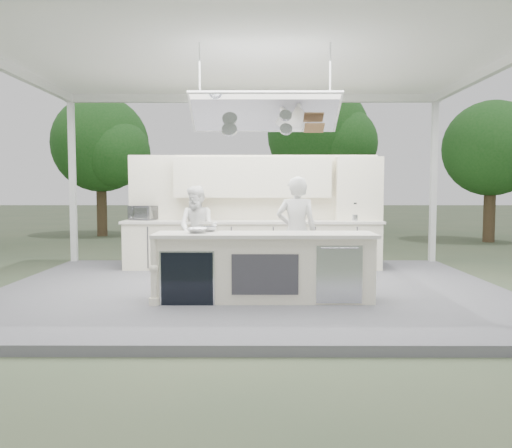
{
  "coord_description": "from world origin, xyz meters",
  "views": [
    {
      "loc": [
        0.1,
        -7.9,
        1.69
      ],
      "look_at": [
        0.07,
        0.4,
        1.11
      ],
      "focal_mm": 35.0,
      "sensor_mm": 36.0,
      "label": 1
    }
  ],
  "objects_px": {
    "demo_island": "(263,266)",
    "sous_chef": "(198,229)",
    "head_chef": "(297,232)",
    "back_counter": "(252,244)"
  },
  "relations": [
    {
      "from": "demo_island",
      "to": "head_chef",
      "type": "relative_size",
      "value": 1.76
    },
    {
      "from": "back_counter",
      "to": "sous_chef",
      "type": "bearing_deg",
      "value": -161.3
    },
    {
      "from": "demo_island",
      "to": "sous_chef",
      "type": "height_order",
      "value": "sous_chef"
    },
    {
      "from": "back_counter",
      "to": "head_chef",
      "type": "xyz_separation_m",
      "value": [
        0.72,
        -1.87,
        0.41
      ]
    },
    {
      "from": "sous_chef",
      "to": "head_chef",
      "type": "bearing_deg",
      "value": -26.08
    },
    {
      "from": "back_counter",
      "to": "sous_chef",
      "type": "xyz_separation_m",
      "value": [
        -1.03,
        -0.35,
        0.34
      ]
    },
    {
      "from": "back_counter",
      "to": "demo_island",
      "type": "bearing_deg",
      "value": -86.37
    },
    {
      "from": "sous_chef",
      "to": "back_counter",
      "type": "bearing_deg",
      "value": 33.47
    },
    {
      "from": "head_chef",
      "to": "sous_chef",
      "type": "xyz_separation_m",
      "value": [
        -1.76,
        1.52,
        -0.07
      ]
    },
    {
      "from": "demo_island",
      "to": "sous_chef",
      "type": "relative_size",
      "value": 1.9
    }
  ]
}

